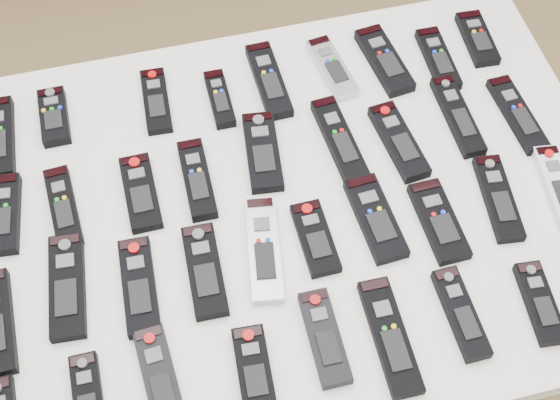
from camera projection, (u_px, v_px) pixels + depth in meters
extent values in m
plane|color=olive|center=(253.00, 342.00, 2.11)|extent=(4.00, 4.00, 0.00)
cube|color=white|center=(280.00, 212.00, 1.44)|extent=(1.25, 0.88, 0.04)
cylinder|color=beige|center=(18.00, 214.00, 1.90)|extent=(0.04, 0.04, 0.74)
cylinder|color=beige|center=(454.00, 126.00, 2.04)|extent=(0.04, 0.04, 0.74)
cube|color=black|center=(54.00, 117.00, 1.53)|extent=(0.05, 0.13, 0.02)
cube|color=black|center=(156.00, 101.00, 1.55)|extent=(0.06, 0.16, 0.02)
cube|color=black|center=(220.00, 99.00, 1.55)|extent=(0.04, 0.14, 0.02)
cube|color=black|center=(269.00, 80.00, 1.58)|extent=(0.06, 0.19, 0.02)
cube|color=#B7B7BC|center=(332.00, 68.00, 1.59)|extent=(0.07, 0.17, 0.02)
cube|color=black|center=(384.00, 60.00, 1.61)|extent=(0.08, 0.19, 0.02)
cube|color=black|center=(438.00, 59.00, 1.61)|extent=(0.05, 0.16, 0.02)
cube|color=black|center=(477.00, 38.00, 1.64)|extent=(0.06, 0.15, 0.02)
cube|color=black|center=(3.00, 214.00, 1.40)|extent=(0.07, 0.17, 0.02)
cube|color=black|center=(63.00, 207.00, 1.41)|extent=(0.06, 0.17, 0.02)
cube|color=black|center=(141.00, 193.00, 1.43)|extent=(0.06, 0.16, 0.02)
cube|color=black|center=(197.00, 179.00, 1.44)|extent=(0.05, 0.17, 0.02)
cube|color=black|center=(263.00, 152.00, 1.48)|extent=(0.08, 0.18, 0.02)
cube|color=black|center=(339.00, 140.00, 1.49)|extent=(0.06, 0.20, 0.02)
cube|color=black|center=(399.00, 141.00, 1.49)|extent=(0.07, 0.18, 0.02)
cube|color=black|center=(458.00, 116.00, 1.53)|extent=(0.05, 0.19, 0.02)
cube|color=black|center=(517.00, 114.00, 1.53)|extent=(0.06, 0.19, 0.02)
cube|color=black|center=(67.00, 286.00, 1.33)|extent=(0.07, 0.20, 0.02)
cube|color=black|center=(139.00, 286.00, 1.33)|extent=(0.06, 0.18, 0.02)
cube|color=black|center=(205.00, 271.00, 1.34)|extent=(0.06, 0.18, 0.02)
cube|color=#B7B7BC|center=(264.00, 249.00, 1.37)|extent=(0.08, 0.21, 0.02)
cube|color=black|center=(315.00, 238.00, 1.38)|extent=(0.06, 0.15, 0.02)
cube|color=black|center=(376.00, 218.00, 1.40)|extent=(0.07, 0.18, 0.02)
cube|color=black|center=(439.00, 221.00, 1.40)|extent=(0.06, 0.17, 0.02)
cube|color=black|center=(498.00, 198.00, 1.42)|extent=(0.07, 0.19, 0.02)
cube|color=silver|center=(558.00, 186.00, 1.44)|extent=(0.07, 0.18, 0.02)
cube|color=black|center=(88.00, 400.00, 1.22)|extent=(0.05, 0.15, 0.02)
cube|color=black|center=(161.00, 381.00, 1.24)|extent=(0.06, 0.19, 0.02)
cube|color=black|center=(254.00, 371.00, 1.25)|extent=(0.06, 0.15, 0.02)
cube|color=black|center=(325.00, 338.00, 1.28)|extent=(0.05, 0.17, 0.02)
cube|color=black|center=(390.00, 336.00, 1.28)|extent=(0.06, 0.21, 0.02)
cube|color=black|center=(461.00, 313.00, 1.30)|extent=(0.05, 0.17, 0.02)
cube|color=black|center=(540.00, 303.00, 1.31)|extent=(0.06, 0.15, 0.02)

